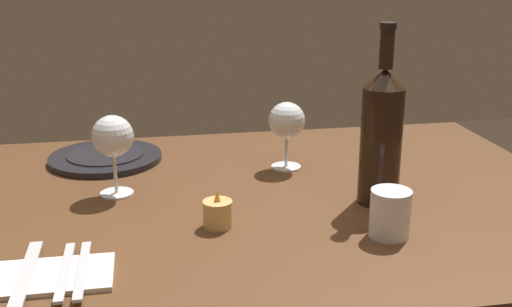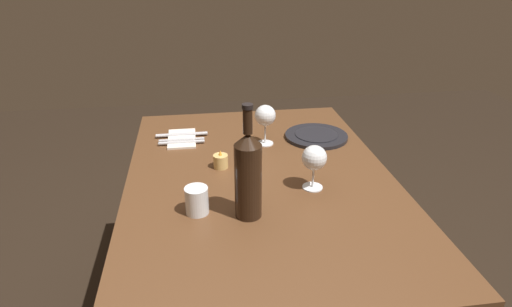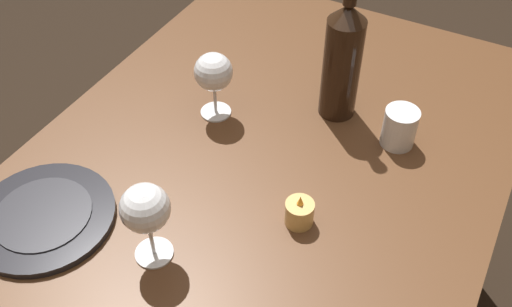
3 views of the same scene
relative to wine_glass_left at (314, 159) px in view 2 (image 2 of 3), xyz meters
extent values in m
cube|color=#56351E|center=(0.10, 0.16, -0.12)|extent=(1.30, 0.90, 0.04)
cylinder|color=#412816|center=(0.68, -0.22, -0.49)|extent=(0.06, 0.06, 0.70)
cylinder|color=#412816|center=(0.68, 0.54, -0.49)|extent=(0.06, 0.06, 0.70)
cylinder|color=white|center=(0.00, 0.00, -0.10)|extent=(0.07, 0.07, 0.00)
cylinder|color=white|center=(0.00, 0.00, -0.06)|extent=(0.01, 0.01, 0.07)
sphere|color=white|center=(0.00, 0.00, 0.00)|extent=(0.08, 0.08, 0.08)
cylinder|color=maroon|center=(0.00, 0.00, 0.00)|extent=(0.06, 0.06, 0.02)
cylinder|color=white|center=(0.37, 0.10, -0.10)|extent=(0.07, 0.07, 0.00)
cylinder|color=white|center=(0.37, 0.10, -0.06)|extent=(0.01, 0.01, 0.08)
sphere|color=white|center=(0.37, 0.10, 0.02)|extent=(0.08, 0.08, 0.08)
cylinder|color=maroon|center=(0.37, 0.10, 0.01)|extent=(0.06, 0.06, 0.02)
cylinder|color=black|center=(-0.13, 0.23, 0.01)|extent=(0.08, 0.08, 0.22)
cone|color=black|center=(-0.13, 0.23, 0.14)|extent=(0.08, 0.08, 0.03)
cylinder|color=black|center=(-0.13, 0.23, 0.19)|extent=(0.03, 0.03, 0.07)
cylinder|color=black|center=(-0.13, 0.23, 0.23)|extent=(0.03, 0.03, 0.01)
cylinder|color=white|center=(-0.09, 0.37, -0.06)|extent=(0.07, 0.07, 0.08)
cylinder|color=silver|center=(-0.09, 0.37, -0.08)|extent=(0.06, 0.06, 0.05)
cylinder|color=#DBB266|center=(0.19, 0.28, -0.08)|extent=(0.05, 0.05, 0.05)
cylinder|color=white|center=(0.19, 0.28, -0.09)|extent=(0.04, 0.04, 0.03)
cone|color=#F99E2D|center=(0.19, 0.28, -0.05)|extent=(0.01, 0.01, 0.02)
cylinder|color=black|center=(0.40, -0.12, -0.10)|extent=(0.25, 0.25, 0.01)
cylinder|color=black|center=(0.40, -0.12, -0.09)|extent=(0.17, 0.17, 0.00)
cube|color=silver|center=(0.46, 0.42, -0.10)|extent=(0.19, 0.11, 0.01)
cube|color=silver|center=(0.43, 0.42, -0.09)|extent=(0.01, 0.18, 0.00)
cube|color=silver|center=(0.41, 0.42, -0.09)|extent=(0.01, 0.18, 0.00)
cube|color=silver|center=(0.49, 0.42, -0.09)|extent=(0.02, 0.21, 0.00)
camera|label=1|loc=(0.30, 1.29, 0.36)|focal=44.35mm
camera|label=2|loc=(-1.20, 0.36, 0.61)|focal=30.80mm
camera|label=3|loc=(0.80, 0.53, 0.71)|focal=40.78mm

